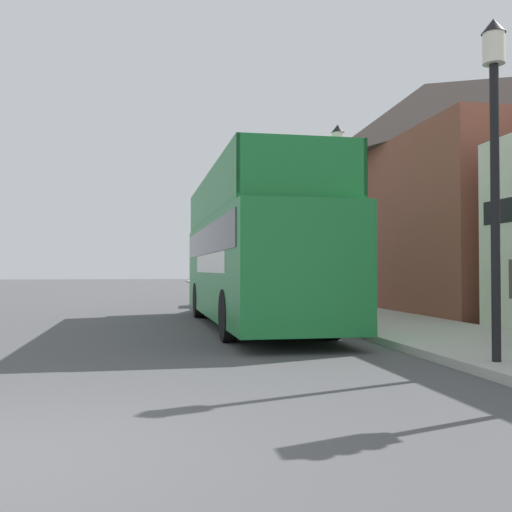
{
  "coord_description": "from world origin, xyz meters",
  "views": [
    {
      "loc": [
        1.2,
        -4.85,
        1.46
      ],
      "look_at": [
        3.89,
        10.4,
        1.83
      ],
      "focal_mm": 42.0,
      "sensor_mm": 36.0,
      "label": 1
    }
  ],
  "objects_px": {
    "tour_bus": "(252,258)",
    "lamp_post_nearest": "(494,126)",
    "parked_car_ahead_of_bus": "(232,290)",
    "lamp_post_second": "(338,186)"
  },
  "relations": [
    {
      "from": "parked_car_ahead_of_bus",
      "to": "lamp_post_second",
      "type": "bearing_deg",
      "value": -76.18
    },
    {
      "from": "tour_bus",
      "to": "lamp_post_nearest",
      "type": "xyz_separation_m",
      "value": [
        2.33,
        -7.38,
        1.8
      ]
    },
    {
      "from": "parked_car_ahead_of_bus",
      "to": "lamp_post_second",
      "type": "relative_size",
      "value": 0.82
    },
    {
      "from": "parked_car_ahead_of_bus",
      "to": "lamp_post_second",
      "type": "distance_m",
      "value": 9.59
    },
    {
      "from": "tour_bus",
      "to": "lamp_post_second",
      "type": "xyz_separation_m",
      "value": [
        2.34,
        0.05,
        1.94
      ]
    },
    {
      "from": "tour_bus",
      "to": "lamp_post_nearest",
      "type": "bearing_deg",
      "value": -73.37
    },
    {
      "from": "parked_car_ahead_of_bus",
      "to": "lamp_post_nearest",
      "type": "distance_m",
      "value": 16.7
    },
    {
      "from": "tour_bus",
      "to": "lamp_post_nearest",
      "type": "height_order",
      "value": "lamp_post_nearest"
    },
    {
      "from": "parked_car_ahead_of_bus",
      "to": "lamp_post_nearest",
      "type": "bearing_deg",
      "value": -80.98
    },
    {
      "from": "tour_bus",
      "to": "parked_car_ahead_of_bus",
      "type": "height_order",
      "value": "tour_bus"
    }
  ]
}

